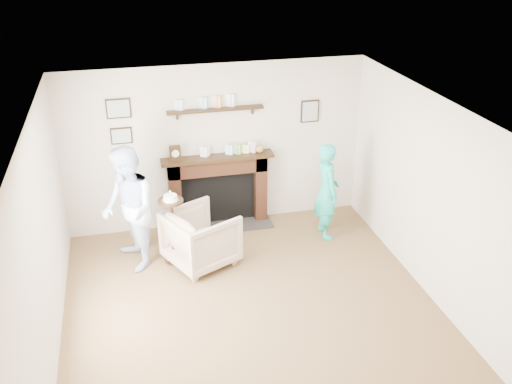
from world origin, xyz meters
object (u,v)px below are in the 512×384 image
man (135,264)px  armchair (202,262)px  pedestal_table (172,219)px  woman (324,234)px

man → armchair: bearing=65.7°
man → pedestal_table: (0.55, -0.03, 0.67)m
woman → pedestal_table: (-2.28, -0.19, 0.67)m
man → woman: bearing=78.9°
pedestal_table → woman: bearing=4.7°
armchair → pedestal_table: size_ratio=0.79×
armchair → woman: woman is taller
man → woman: (2.84, 0.16, 0.00)m
armchair → man: size_ratio=0.50×
man → pedestal_table: size_ratio=1.59×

